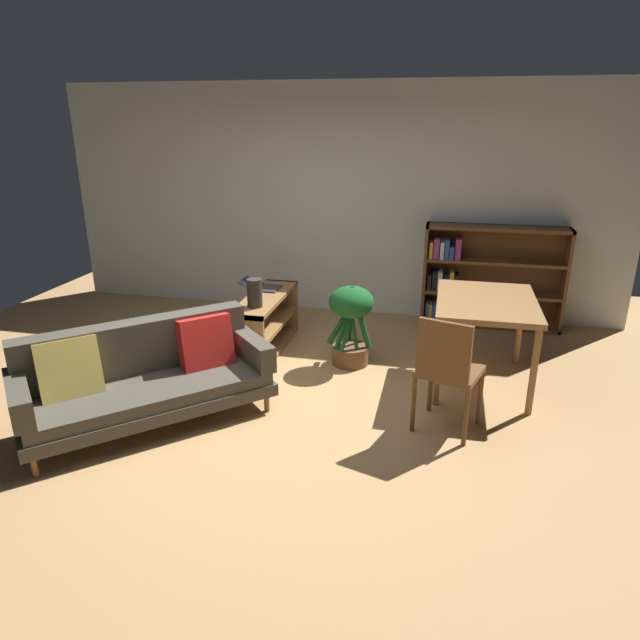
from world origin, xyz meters
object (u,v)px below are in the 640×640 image
(fabric_couch, at_px, (145,375))
(media_console, at_px, (266,323))
(bookshelf, at_px, (482,277))
(open_laptop, at_px, (262,286))
(potted_floor_plant, at_px, (351,318))
(desk_speaker, at_px, (255,293))
(dining_chair_near, at_px, (447,368))
(dining_table, at_px, (486,309))

(fabric_couch, distance_m, media_console, 1.66)
(bookshelf, bearing_deg, open_laptop, -155.88)
(media_console, xyz_separation_m, potted_floor_plant, (0.92, -0.17, 0.19))
(desk_speaker, distance_m, bookshelf, 2.74)
(fabric_couch, bearing_deg, dining_chair_near, 7.73)
(potted_floor_plant, height_order, bookshelf, bookshelf)
(open_laptop, relative_size, dining_table, 0.37)
(fabric_couch, height_order, desk_speaker, desk_speaker)
(media_console, distance_m, desk_speaker, 0.54)
(open_laptop, xyz_separation_m, potted_floor_plant, (1.04, -0.44, -0.13))
(bookshelf, bearing_deg, media_console, -149.38)
(potted_floor_plant, relative_size, bookshelf, 0.51)
(media_console, xyz_separation_m, open_laptop, (-0.11, 0.27, 0.31))
(media_console, distance_m, dining_chair_near, 2.25)
(media_console, bearing_deg, dining_table, -8.63)
(desk_speaker, relative_size, dining_table, 0.24)
(dining_table, bearing_deg, fabric_couch, -154.20)
(dining_chair_near, xyz_separation_m, bookshelf, (0.36, 2.58, 0.03))
(fabric_couch, relative_size, desk_speaker, 6.78)
(desk_speaker, bearing_deg, fabric_couch, -111.17)
(fabric_couch, bearing_deg, bookshelf, 47.27)
(desk_speaker, height_order, potted_floor_plant, desk_speaker)
(desk_speaker, relative_size, potted_floor_plant, 0.34)
(potted_floor_plant, xyz_separation_m, bookshelf, (1.28, 1.48, 0.10))
(potted_floor_plant, bearing_deg, media_console, 169.33)
(media_console, bearing_deg, bookshelf, 30.62)
(bookshelf, bearing_deg, dining_table, -91.90)
(dining_table, relative_size, bookshelf, 0.73)
(desk_speaker, distance_m, dining_chair_near, 2.06)
(open_laptop, height_order, desk_speaker, desk_speaker)
(open_laptop, relative_size, bookshelf, 0.27)
(media_console, relative_size, open_laptop, 2.94)
(dining_table, relative_size, dining_chair_near, 1.22)
(dining_table, bearing_deg, media_console, 171.37)
(fabric_couch, relative_size, dining_table, 1.64)
(open_laptop, relative_size, dining_chair_near, 0.45)
(desk_speaker, height_order, dining_table, desk_speaker)
(desk_speaker, bearing_deg, potted_floor_plant, 10.06)
(dining_table, xyz_separation_m, dining_chair_near, (-0.31, -0.95, -0.17))
(dining_chair_near, bearing_deg, media_console, 145.17)
(media_console, relative_size, bookshelf, 0.80)
(fabric_couch, relative_size, dining_chair_near, 1.99)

